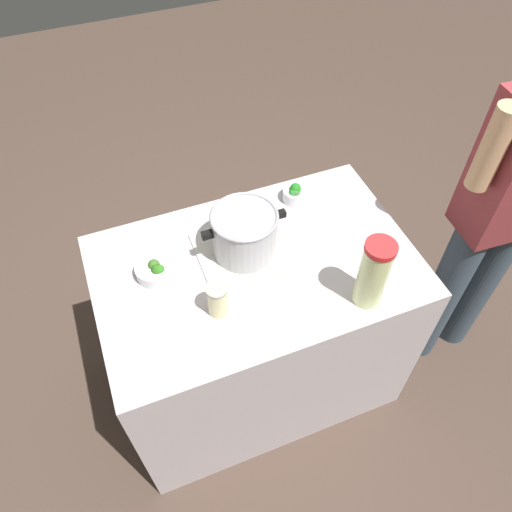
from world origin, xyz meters
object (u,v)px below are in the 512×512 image
lemonade_pitcher (373,273)px  broccoli_bowl_front (295,194)px  broccoli_bowl_center (156,270)px  person_cook (501,216)px  cooking_pot (245,233)px  mason_jar (218,300)px

lemonade_pitcher → broccoli_bowl_front: size_ratio=2.69×
broccoli_bowl_center → person_cook: 1.30m
cooking_pot → broccoli_bowl_center: size_ratio=2.20×
lemonade_pitcher → mason_jar: (-0.48, 0.14, -0.07)m
cooking_pot → broccoli_bowl_center: bearing=178.0°
broccoli_bowl_front → person_cook: 0.78m
broccoli_bowl_center → broccoli_bowl_front: bearing=15.4°
lemonade_pitcher → mason_jar: bearing=164.3°
cooking_pot → broccoli_bowl_front: size_ratio=3.01×
mason_jar → broccoli_bowl_front: 0.60m
mason_jar → broccoli_bowl_front: mason_jar is taller
person_cook → broccoli_bowl_front: bearing=149.1°
cooking_pot → broccoli_bowl_front: cooking_pot is taller
cooking_pot → broccoli_bowl_front: bearing=32.5°
broccoli_bowl_front → person_cook: bearing=-30.9°
person_cook → lemonade_pitcher: bearing=-169.2°
mason_jar → broccoli_bowl_center: bearing=124.9°
broccoli_bowl_front → lemonade_pitcher: bearing=-86.9°
mason_jar → person_cook: size_ratio=0.08×
person_cook → cooking_pot: bearing=166.8°
mason_jar → broccoli_bowl_center: size_ratio=0.91×
lemonade_pitcher → broccoli_bowl_center: 0.74m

